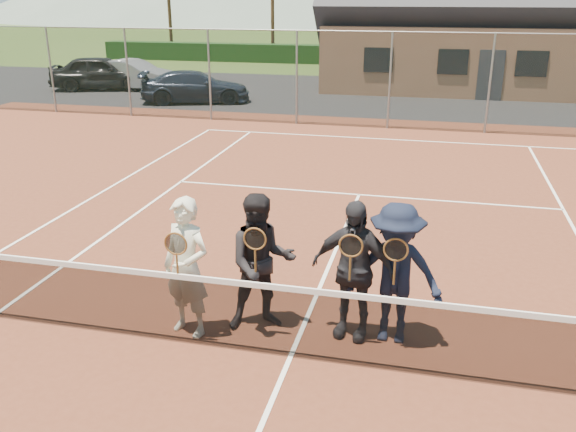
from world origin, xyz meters
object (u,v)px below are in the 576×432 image
(car_a, at_px, (102,73))
(car_b, at_px, (133,75))
(player_b, at_px, (262,262))
(player_c, at_px, (353,270))
(car_c, at_px, (195,87))
(player_d, at_px, (395,274))
(player_a, at_px, (187,268))
(tennis_net, at_px, (291,319))

(car_a, bearing_deg, car_b, -94.64)
(car_b, distance_m, player_b, 21.82)
(car_b, height_order, player_c, player_c)
(car_c, height_order, player_b, player_b)
(car_a, xyz_separation_m, player_d, (14.35, -18.29, 0.16))
(car_a, xyz_separation_m, player_a, (11.82, -18.71, 0.17))
(car_b, height_order, player_b, player_b)
(car_c, height_order, player_a, player_a)
(car_c, relative_size, player_b, 2.37)
(player_a, relative_size, player_c, 1.00)
(player_b, distance_m, player_d, 1.66)
(car_a, distance_m, player_c, 22.93)
(player_b, xyz_separation_m, player_d, (1.66, 0.06, -0.00))
(car_a, bearing_deg, player_b, -162.78)
(car_c, distance_m, player_b, 17.70)
(player_a, relative_size, player_d, 1.00)
(car_a, xyz_separation_m, player_b, (12.68, -18.35, 0.16))
(car_c, height_order, tennis_net, car_c)
(car_a, xyz_separation_m, car_b, (1.37, 0.31, -0.09))
(player_a, xyz_separation_m, player_c, (2.01, 0.42, -0.00))
(car_c, bearing_deg, player_a, -176.86)
(car_c, relative_size, tennis_net, 0.37)
(car_c, xyz_separation_m, player_b, (7.32, -16.11, 0.30))
(player_d, bearing_deg, player_c, -179.43)
(player_b, bearing_deg, car_b, 121.22)
(car_b, xyz_separation_m, car_c, (3.98, -2.55, -0.04))
(car_c, distance_m, tennis_net, 18.50)
(player_c, bearing_deg, player_d, 0.57)
(car_a, bearing_deg, player_c, -160.34)
(player_b, bearing_deg, tennis_net, -50.43)
(player_c, height_order, player_d, same)
(player_b, bearing_deg, player_c, 2.84)
(player_a, height_order, player_b, same)
(tennis_net, bearing_deg, car_a, 124.83)
(tennis_net, height_order, player_b, player_b)
(car_c, relative_size, player_d, 2.37)
(car_b, height_order, car_c, car_b)
(tennis_net, bearing_deg, player_d, 31.73)
(tennis_net, bearing_deg, player_a, 168.80)
(car_c, height_order, player_c, player_c)
(tennis_net, height_order, player_a, player_a)
(car_c, xyz_separation_m, player_d, (8.99, -16.05, 0.30))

